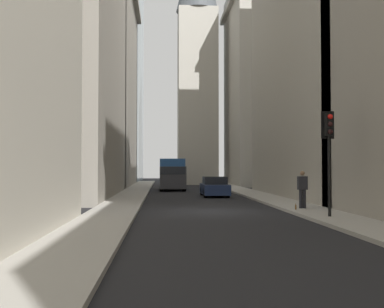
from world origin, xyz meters
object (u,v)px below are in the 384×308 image
(pedestrian, at_px, (302,188))
(sedan_navy, at_px, (214,187))
(delivery_truck, at_px, (172,174))
(discarded_bottle, at_px, (296,207))
(traffic_light_foreground, at_px, (329,139))

(pedestrian, bearing_deg, sedan_navy, 14.26)
(delivery_truck, xyz_separation_m, discarded_bottle, (-21.41, -5.19, -1.21))
(delivery_truck, height_order, pedestrian, delivery_truck)
(sedan_navy, distance_m, discarded_bottle, 12.24)
(discarded_bottle, bearing_deg, sedan_navy, 11.25)
(sedan_navy, relative_size, discarded_bottle, 15.93)
(traffic_light_foreground, bearing_deg, pedestrian, -0.38)
(traffic_light_foreground, bearing_deg, discarded_bottle, 9.07)
(traffic_light_foreground, xyz_separation_m, discarded_bottle, (3.01, 0.48, -2.95))
(sedan_navy, bearing_deg, pedestrian, -165.74)
(sedan_navy, xyz_separation_m, traffic_light_foreground, (-15.01, -2.87, 2.54))
(traffic_light_foreground, bearing_deg, delivery_truck, 13.07)
(delivery_truck, height_order, traffic_light_foreground, traffic_light_foreground)
(delivery_truck, xyz_separation_m, traffic_light_foreground, (-24.42, -5.67, 1.74))
(sedan_navy, distance_m, pedestrian, 11.75)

